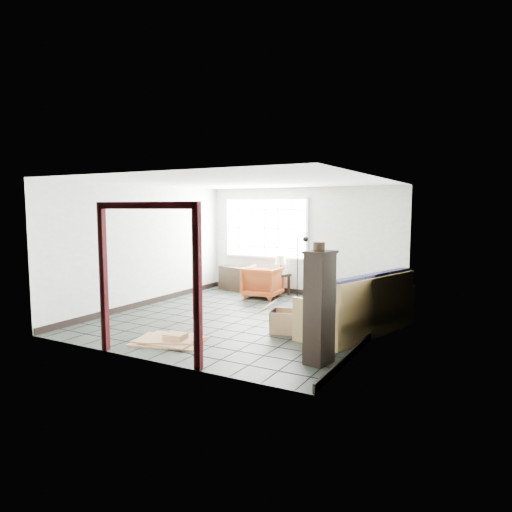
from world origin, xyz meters
The scene contains 15 objects.
ground centered at (0.00, 0.00, 0.00)m, with size 5.50×5.50×0.00m, color black.
room_shell centered at (0.00, 0.03, 1.68)m, with size 5.02×5.52×2.61m.
window_panel centered at (-1.00, 2.70, 1.60)m, with size 2.32×0.08×1.52m.
doorway_trim centered at (0.00, -2.70, 1.38)m, with size 1.80×0.08×2.20m.
futon_sofa centered at (2.22, 0.06, 0.38)m, with size 1.52×2.50×1.04m.
armchair centered at (-0.67, 1.97, 0.41)m, with size 0.79×0.74×0.81m, color maroon.
side_table centered at (-0.50, 2.40, 0.43)m, with size 0.61×0.61×0.52m.
table_lamp centered at (-0.44, 2.45, 0.83)m, with size 0.37×0.37×0.45m.
projector centered at (-0.44, 2.41, 0.58)m, with size 0.34×0.29×0.11m.
floor_lamp centered at (0.33, 1.90, 0.83)m, with size 0.40×0.28×1.55m.
console_shelf centered at (-1.77, 2.40, 0.31)m, with size 0.84×0.51×0.61m.
tall_shelf centered at (2.15, -1.71, 0.79)m, with size 0.39×0.47×1.55m.
pot centered at (2.15, -1.77, 1.60)m, with size 0.18×0.18×0.12m.
open_box centered at (1.12, -0.49, 0.19)m, with size 0.98×0.64×0.51m.
cardboard_pile centered at (-0.27, -1.92, 0.04)m, with size 1.26×1.03×0.16m.
Camera 1 is at (4.32, -7.42, 2.13)m, focal length 32.00 mm.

